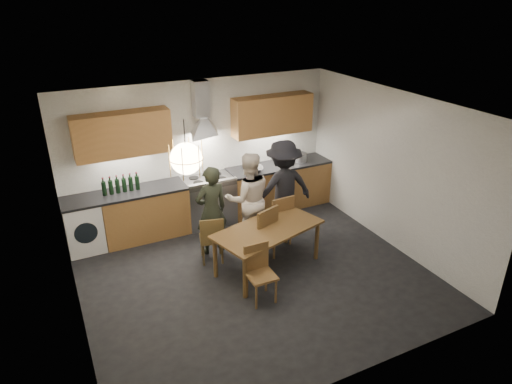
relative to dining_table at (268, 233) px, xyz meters
name	(u,v)px	position (x,y,z in m)	size (l,w,h in m)	color
ground	(255,275)	(-0.27, -0.12, -0.62)	(5.00, 5.00, 0.00)	black
room_shell	(255,172)	(-0.27, -0.12, 1.09)	(5.02, 4.52, 2.61)	white
counter_run	(210,200)	(-0.25, 1.83, -0.17)	(5.00, 0.62, 0.90)	#B98347
range_stove	(209,200)	(-0.27, 1.83, -0.18)	(0.90, 0.60, 0.92)	silver
wall_fixtures	(203,123)	(-0.27, 1.95, 1.25)	(4.30, 0.54, 1.10)	tan
pendant_lamp	(186,159)	(-1.27, -0.22, 1.48)	(0.43, 0.43, 0.70)	black
dining_table	(268,233)	(0.00, 0.00, 0.00)	(1.83, 1.25, 0.70)	brown
chair_back_left	(212,237)	(-0.72, 0.52, -0.16)	(0.45, 0.45, 0.81)	brown
chair_back_mid	(263,231)	(0.02, 0.20, -0.07)	(0.55, 0.55, 0.96)	brown
chair_back_right	(280,217)	(0.50, 0.53, -0.09)	(0.44, 0.44, 0.92)	brown
chair_front	(259,269)	(-0.45, -0.61, -0.15)	(0.38, 0.38, 0.83)	brown
person_left	(211,210)	(-0.59, 0.84, 0.13)	(0.55, 0.36, 1.51)	black
person_mid	(249,199)	(0.08, 0.86, 0.19)	(0.79, 0.61, 1.62)	beige
person_right	(283,188)	(0.78, 0.92, 0.23)	(1.10, 0.63, 1.70)	black
mixing_bowl	(255,169)	(0.63, 1.74, 0.32)	(0.31, 0.31, 0.08)	silver
stock_pot	(301,157)	(1.66, 1.80, 0.36)	(0.23, 0.23, 0.16)	silver
wine_bottles	(121,184)	(-1.79, 1.86, 0.43)	(0.62, 0.07, 0.31)	black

